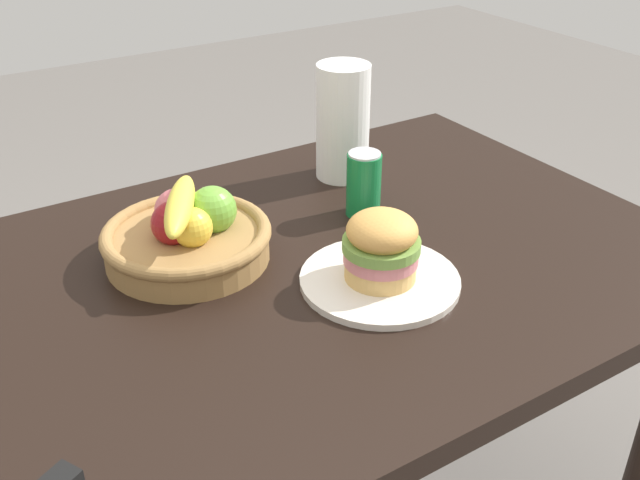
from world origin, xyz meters
TOP-DOWN VIEW (x-y plane):
  - dining_table at (0.00, 0.00)m, footprint 1.40×0.90m
  - plate at (0.10, -0.12)m, footprint 0.26×0.26m
  - sandwich at (0.10, -0.12)m, footprint 0.13×0.13m
  - soda_can at (0.22, 0.10)m, footprint 0.07×0.07m
  - fruit_basket at (-0.13, 0.12)m, footprint 0.29×0.29m
  - paper_towel_roll at (0.28, 0.26)m, footprint 0.11×0.11m

SIDE VIEW (x-z plane):
  - dining_table at x=0.00m, z-range 0.27..1.02m
  - plate at x=0.10m, z-range 0.75..0.76m
  - fruit_basket at x=-0.13m, z-range 0.73..0.87m
  - soda_can at x=0.22m, z-range 0.75..0.88m
  - sandwich at x=0.10m, z-range 0.76..0.88m
  - paper_towel_roll at x=0.28m, z-range 0.75..0.99m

